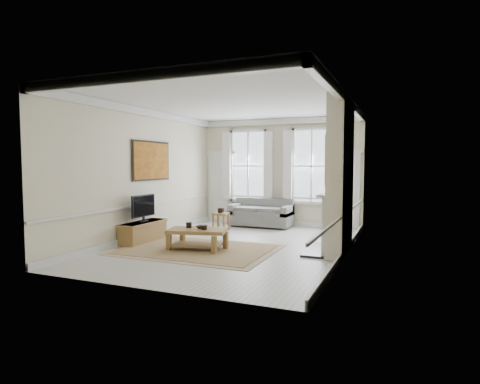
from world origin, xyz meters
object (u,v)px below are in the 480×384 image
at_px(side_table, 221,216).
at_px(coffee_table, 197,232).
at_px(sofa, 261,215).
at_px(tv_stand, 143,232).

xyz_separation_m(side_table, coffee_table, (0.68, -2.69, -0.01)).
height_order(sofa, tv_stand, sofa).
xyz_separation_m(sofa, tv_stand, (-1.91, -3.53, -0.11)).
bearing_deg(tv_stand, sofa, 61.59).
height_order(sofa, coffee_table, sofa).
height_order(side_table, tv_stand, side_table).
xyz_separation_m(side_table, tv_stand, (-1.05, -2.38, -0.16)).
relative_size(sofa, tv_stand, 1.33).
height_order(side_table, coffee_table, side_table).
height_order(coffee_table, tv_stand, tv_stand).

